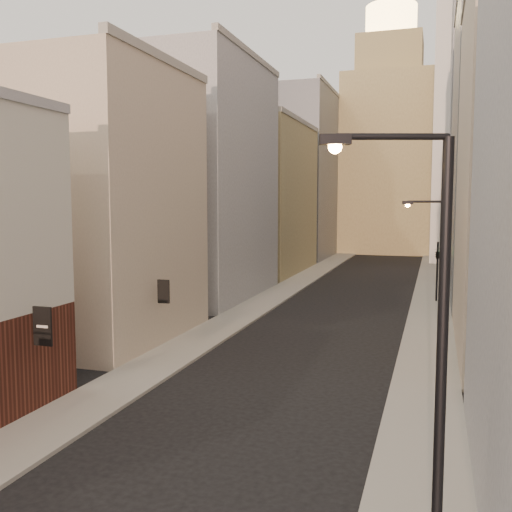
% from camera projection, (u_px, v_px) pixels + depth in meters
% --- Properties ---
extents(sidewalk_left, '(3.00, 140.00, 0.15)m').
position_uv_depth(sidewalk_left, '(304.00, 279.00, 60.47)').
color(sidewalk_left, gray).
rests_on(sidewalk_left, ground).
extents(sidewalk_right, '(3.00, 140.00, 0.15)m').
position_uv_depth(sidewalk_right, '(432.00, 284.00, 56.57)').
color(sidewalk_right, gray).
rests_on(sidewalk_right, ground).
extents(left_bldg_beige, '(8.00, 12.00, 16.00)m').
position_uv_depth(left_bldg_beige, '(106.00, 206.00, 33.83)').
color(left_bldg_beige, tan).
rests_on(left_bldg_beige, ground).
extents(left_bldg_grey, '(8.00, 16.00, 20.00)m').
position_uv_depth(left_bldg_grey, '(208.00, 181.00, 48.82)').
color(left_bldg_grey, gray).
rests_on(left_bldg_grey, ground).
extents(left_bldg_tan, '(8.00, 18.00, 17.00)m').
position_uv_depth(left_bldg_tan, '(268.00, 199.00, 66.05)').
color(left_bldg_tan, olive).
rests_on(left_bldg_tan, ground).
extents(left_bldg_wingrid, '(8.00, 20.00, 24.00)m').
position_uv_depth(left_bldg_wingrid, '(305.00, 176.00, 84.69)').
color(left_bldg_wingrid, gray).
rests_on(left_bldg_wingrid, ground).
extents(right_bldg_wingrid, '(8.00, 20.00, 26.00)m').
position_uv_depth(right_bldg_wingrid, '(503.00, 146.00, 48.92)').
color(right_bldg_wingrid, gray).
rests_on(right_bldg_wingrid, ground).
extents(clock_tower, '(14.00, 14.00, 44.90)m').
position_uv_depth(clock_tower, '(388.00, 143.00, 92.24)').
color(clock_tower, olive).
rests_on(clock_tower, ground).
extents(white_tower, '(8.00, 8.00, 41.50)m').
position_uv_depth(white_tower, '(465.00, 123.00, 75.56)').
color(white_tower, silver).
rests_on(white_tower, ground).
extents(streetlamp_near, '(2.43, 0.95, 9.55)m').
position_uv_depth(streetlamp_near, '(429.00, 350.00, 10.93)').
color(streetlamp_near, black).
rests_on(streetlamp_near, ground).
extents(streetlamp_mid, '(2.16, 0.59, 8.33)m').
position_uv_depth(streetlamp_mid, '(440.00, 275.00, 27.50)').
color(streetlamp_mid, black).
rests_on(streetlamp_mid, ground).
extents(traffic_light_right, '(0.65, 0.63, 5.00)m').
position_uv_depth(traffic_light_right, '(438.00, 257.00, 46.28)').
color(traffic_light_right, black).
rests_on(traffic_light_right, ground).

